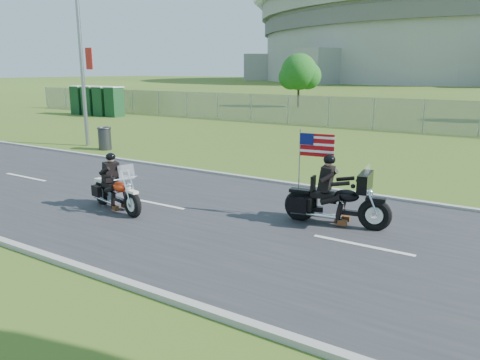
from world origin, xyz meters
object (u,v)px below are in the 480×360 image
Objects in this scene: porta_toilet_d at (80,101)px; trash_can at (105,139)px; porta_toilet_c at (91,101)px; motorcycle_lead at (116,193)px; porta_toilet_b at (102,102)px; motorcycle_follow at (336,202)px; porta_toilet_a at (114,102)px; streetlight at (83,28)px.

porta_toilet_d is 2.24× the size of trash_can.
porta_toilet_c is 1.00× the size of motorcycle_lead.
porta_toilet_c is (-1.40, 0.00, 0.00)m from porta_toilet_b.
porta_toilet_b is 1.40m from porta_toilet_c.
motorcycle_follow is (26.39, -16.00, -0.55)m from porta_toilet_b.
porta_toilet_c is 18.43m from trash_can.
porta_toilet_a is 1.00× the size of porta_toilet_b.
porta_toilet_d is at bearing 142.83° from streetlight.
streetlight is 9.72× the size of trash_can.
porta_toilet_c is 1.40m from porta_toilet_d.
motorcycle_follow is at bearing -19.22° from streetlight.
trash_can is (11.69, -11.37, -0.64)m from porta_toilet_a.
porta_toilet_d is (-14.22, 10.78, -4.49)m from streetlight.
porta_toilet_a reaches higher than motorcycle_follow.
porta_toilet_d is 29.84m from motorcycle_lead.
porta_toilet_b is at bearing 180.00° from porta_toilet_a.
trash_can is at bearing -35.58° from porta_toilet_d.
streetlight is 4.35× the size of porta_toilet_b.
trash_can is (-13.30, 4.63, -0.08)m from motorcycle_follow.
streetlight is 3.84× the size of motorcycle_follow.
porta_toilet_b and porta_toilet_c have the same top height.
porta_toilet_d reaches higher than motorcycle_lead.
motorcycle_lead is at bearing -36.97° from streetlight.
motorcycle_lead is 10.32m from trash_can.
motorcycle_lead is (22.40, -17.99, -0.65)m from porta_toilet_c.
porta_toilet_d is (-4.20, 0.00, 0.00)m from porta_toilet_a.
trash_can is (1.67, -0.59, -5.13)m from streetlight.
motorcycle_lead is 5.75m from motorcycle_follow.
trash_can is (-7.91, 6.62, 0.02)m from motorcycle_lead.
porta_toilet_c is 32.07m from motorcycle_follow.
motorcycle_lead is (19.60, -17.99, -0.65)m from porta_toilet_a.
porta_toilet_a is 29.68m from motorcycle_follow.
porta_toilet_c is at bearing 180.00° from porta_toilet_b.
porta_toilet_a is at bearing 0.00° from porta_toilet_d.
streetlight is 4.35× the size of porta_toilet_d.
porta_toilet_c is at bearing 139.94° from streetlight.
porta_toilet_d is 0.88× the size of motorcycle_follow.
porta_toilet_d is 1.00× the size of motorcycle_lead.
motorcycle_follow is at bearing -31.23° from porta_toilet_b.
motorcycle_lead is (9.58, -7.21, -5.14)m from streetlight.
motorcycle_follow is at bearing -32.63° from porta_toilet_a.
motorcycle_follow is (14.97, -5.22, -5.04)m from streetlight.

